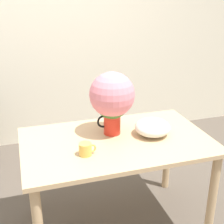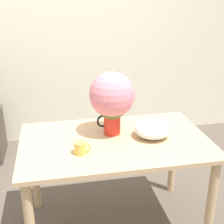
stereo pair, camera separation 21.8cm
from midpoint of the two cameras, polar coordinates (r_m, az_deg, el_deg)
wall_back at (r=3.55m, az=-7.13°, el=14.98°), size 8.00×0.05×2.60m
table at (r=2.20m, az=3.39°, el=-7.60°), size 1.29×0.80×0.73m
flower_vase at (r=2.15m, az=2.92°, el=2.46°), size 0.32×0.32×0.45m
coffee_mug at (r=1.97m, az=-2.57°, el=-6.61°), size 0.11×0.08×0.08m
white_bowl at (r=2.21m, az=10.22°, el=-3.14°), size 0.25×0.25×0.12m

